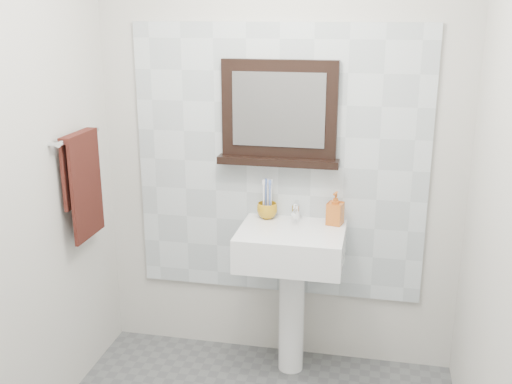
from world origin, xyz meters
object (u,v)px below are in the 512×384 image
pedestal_sink (291,261)px  toothbrush_cup (267,211)px  hand_towel (83,177)px  framed_mirror (279,116)px  soap_dispenser (335,208)px

pedestal_sink → toothbrush_cup: pedestal_sink is taller
pedestal_sink → hand_towel: hand_towel is taller
pedestal_sink → framed_mirror: bearing=119.5°
soap_dispenser → framed_mirror: (-0.32, 0.07, 0.47)m
soap_dispenser → hand_towel: size_ratio=0.32×
soap_dispenser → toothbrush_cup: bearing=-170.3°
toothbrush_cup → soap_dispenser: bearing=-3.7°
pedestal_sink → toothbrush_cup: (-0.16, 0.14, 0.23)m
pedestal_sink → framed_mirror: (-0.11, 0.19, 0.75)m
pedestal_sink → toothbrush_cup: size_ratio=8.66×
framed_mirror → pedestal_sink: bearing=-60.5°
pedestal_sink → toothbrush_cup: bearing=138.0°
soap_dispenser → framed_mirror: framed_mirror is taller
soap_dispenser → hand_towel: 1.32m
toothbrush_cup → hand_towel: 0.99m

